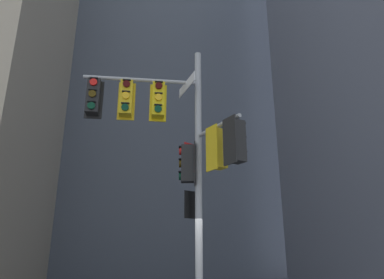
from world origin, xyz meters
name	(u,v)px	position (x,y,z in m)	size (l,w,h in m)	color
building_mid_block	(170,43)	(1.68, 23.54, 23.06)	(16.59, 16.59, 46.13)	#4C5460
signal_pole_assembly	(175,137)	(-0.68, -0.24, 4.61)	(4.10, 2.38, 7.34)	#9EA0A3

